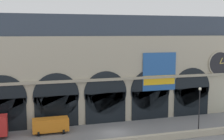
{
  "coord_description": "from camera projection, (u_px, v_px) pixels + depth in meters",
  "views": [
    {
      "loc": [
        -12.05,
        -40.07,
        14.71
      ],
      "look_at": [
        1.09,
        5.0,
        8.66
      ],
      "focal_mm": 47.26,
      "sensor_mm": 36.0,
      "label": 1
    }
  ],
  "objects": [
    {
      "name": "street_lamp_quayside",
      "position": [
        199.0,
        104.0,
        42.23
      ],
      "size": [
        0.44,
        0.44,
        6.9
      ],
      "color": "black",
      "rests_on": "ground"
    },
    {
      "name": "station_building",
      "position": [
        102.0,
        69.0,
        49.51
      ],
      "size": [
        48.66,
        5.57,
        17.47
      ],
      "color": "#B2A891",
      "rests_on": "ground"
    },
    {
      "name": "van_midwest",
      "position": [
        51.0,
        125.0,
        43.08
      ],
      "size": [
        5.2,
        2.48,
        2.2
      ],
      "color": "orange",
      "rests_on": "ground"
    },
    {
      "name": "ground_plane",
      "position": [
        114.0,
        133.0,
        43.38
      ],
      "size": [
        200.0,
        200.0,
        0.0
      ],
      "primitive_type": "plane",
      "color": "slate"
    }
  ]
}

